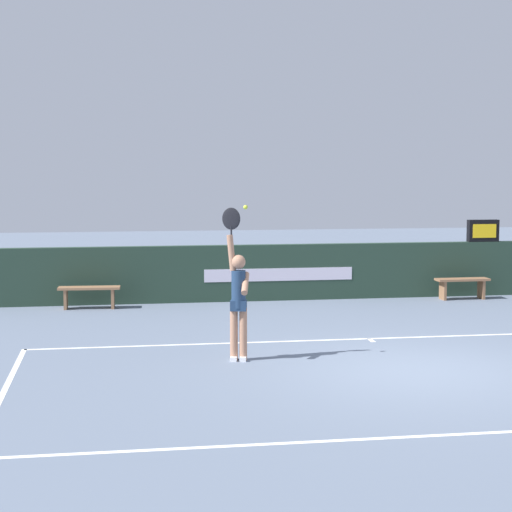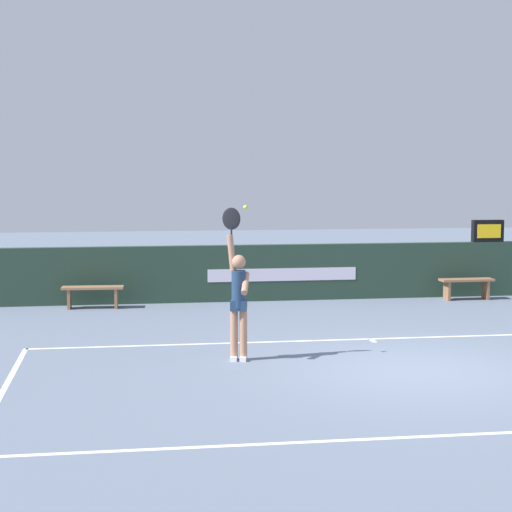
{
  "view_description": "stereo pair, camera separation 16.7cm",
  "coord_description": "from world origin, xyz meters",
  "px_view_note": "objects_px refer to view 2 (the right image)",
  "views": [
    {
      "loc": [
        -4.41,
        -12.24,
        2.97
      ],
      "look_at": [
        -2.26,
        0.9,
        1.65
      ],
      "focal_mm": 61.66,
      "sensor_mm": 36.0,
      "label": 1
    },
    {
      "loc": [
        -4.24,
        -12.27,
        2.97
      ],
      "look_at": [
        -2.26,
        0.9,
        1.65
      ],
      "focal_mm": 61.66,
      "sensor_mm": 36.0,
      "label": 2
    }
  ],
  "objects_px": {
    "speed_display": "(488,231)",
    "courtside_bench_near": "(466,284)",
    "tennis_ball": "(246,207)",
    "tennis_player": "(238,298)",
    "courtside_bench_far": "(93,292)"
  },
  "relations": [
    {
      "from": "tennis_ball",
      "to": "courtside_bench_far",
      "type": "distance_m",
      "value": 6.54
    },
    {
      "from": "tennis_ball",
      "to": "courtside_bench_far",
      "type": "relative_size",
      "value": 0.05
    },
    {
      "from": "speed_display",
      "to": "tennis_player",
      "type": "relative_size",
      "value": 0.31
    },
    {
      "from": "speed_display",
      "to": "courtside_bench_near",
      "type": "distance_m",
      "value": 1.48
    },
    {
      "from": "tennis_ball",
      "to": "courtside_bench_near",
      "type": "distance_m",
      "value": 8.44
    },
    {
      "from": "tennis_player",
      "to": "courtside_bench_near",
      "type": "relative_size",
      "value": 1.94
    },
    {
      "from": "tennis_player",
      "to": "courtside_bench_far",
      "type": "bearing_deg",
      "value": 113.54
    },
    {
      "from": "courtside_bench_near",
      "to": "courtside_bench_far",
      "type": "bearing_deg",
      "value": -179.9
    },
    {
      "from": "courtside_bench_near",
      "to": "tennis_player",
      "type": "bearing_deg",
      "value": -137.02
    },
    {
      "from": "tennis_player",
      "to": "tennis_ball",
      "type": "relative_size",
      "value": 35.51
    },
    {
      "from": "tennis_ball",
      "to": "courtside_bench_near",
      "type": "xyz_separation_m",
      "value": [
        5.88,
        5.7,
        -2.04
      ]
    },
    {
      "from": "speed_display",
      "to": "tennis_ball",
      "type": "relative_size",
      "value": 10.97
    },
    {
      "from": "speed_display",
      "to": "courtside_bench_far",
      "type": "height_order",
      "value": "speed_display"
    },
    {
      "from": "speed_display",
      "to": "courtside_bench_far",
      "type": "relative_size",
      "value": 0.56
    },
    {
      "from": "tennis_player",
      "to": "tennis_ball",
      "type": "height_order",
      "value": "tennis_ball"
    }
  ]
}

